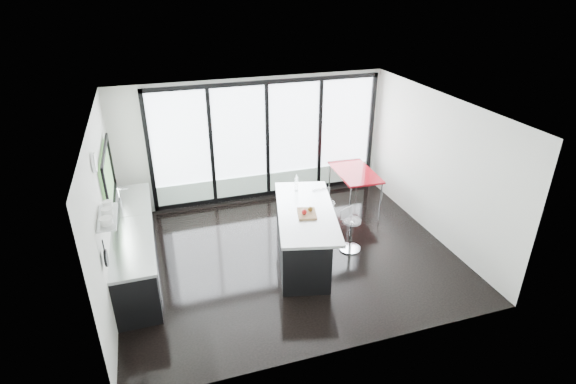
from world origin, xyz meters
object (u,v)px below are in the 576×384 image
object	(u,v)px
bar_stool_far	(324,220)
red_table	(354,187)
bar_stool_near	(351,235)
island	(301,233)

from	to	relation	value
bar_stool_far	red_table	xyz separation A→B (m)	(1.23, 1.20, -0.00)
bar_stool_near	red_table	distance (m)	2.00
bar_stool_far	red_table	bearing A→B (deg)	41.88
island	bar_stool_near	world-z (taller)	island
island	bar_stool_far	bearing A→B (deg)	38.19
bar_stool_near	bar_stool_far	xyz separation A→B (m)	(-0.32, 0.58, 0.06)
bar_stool_far	island	bearing A→B (deg)	-144.41
island	bar_stool_far	size ratio (longest dim) A/B	3.32
bar_stool_far	red_table	world-z (taller)	bar_stool_far
bar_stool_near	red_table	bearing A→B (deg)	40.10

